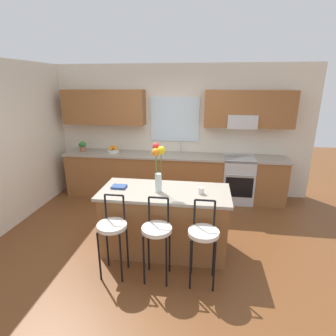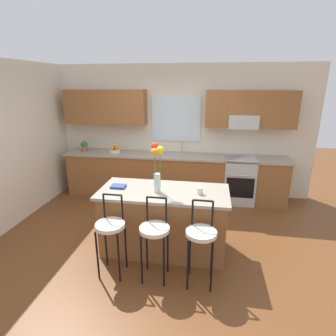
{
  "view_description": "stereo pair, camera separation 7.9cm",
  "coord_description": "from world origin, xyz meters",
  "px_view_note": "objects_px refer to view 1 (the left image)",
  "views": [
    {
      "loc": [
        0.65,
        -3.59,
        2.34
      ],
      "look_at": [
        0.06,
        0.55,
        1.0
      ],
      "focal_mm": 28.73,
      "sensor_mm": 36.0,
      "label": 1
    },
    {
      "loc": [
        0.73,
        -3.58,
        2.34
      ],
      "look_at": [
        0.06,
        0.55,
        1.0
      ],
      "focal_mm": 28.73,
      "sensor_mm": 36.0,
      "label": 2
    }
  ],
  "objects_px": {
    "bar_stool_near": "(112,229)",
    "bar_stool_far": "(204,236)",
    "kitchen_island": "(165,220)",
    "fruit_bowl_oranges": "(113,150)",
    "potted_plant_small": "(83,146)",
    "flower_vase": "(158,163)",
    "mug_ceramic": "(201,191)",
    "oven_range": "(238,179)",
    "cookbook": "(119,187)",
    "bar_stool_middle": "(157,233)"
  },
  "relations": [
    {
      "from": "bar_stool_near",
      "to": "bar_stool_far",
      "type": "xyz_separation_m",
      "value": [
        1.1,
        0.0,
        0.0
      ]
    },
    {
      "from": "kitchen_island",
      "to": "fruit_bowl_oranges",
      "type": "distance_m",
      "value": 2.43
    },
    {
      "from": "bar_stool_far",
      "to": "fruit_bowl_oranges",
      "type": "relative_size",
      "value": 4.34
    },
    {
      "from": "potted_plant_small",
      "to": "flower_vase",
      "type": "bearing_deg",
      "value": -44.75
    },
    {
      "from": "potted_plant_small",
      "to": "mug_ceramic",
      "type": "bearing_deg",
      "value": -37.3
    },
    {
      "from": "oven_range",
      "to": "fruit_bowl_oranges",
      "type": "bearing_deg",
      "value": 179.39
    },
    {
      "from": "bar_stool_near",
      "to": "fruit_bowl_oranges",
      "type": "xyz_separation_m",
      "value": [
        -0.84,
        2.54,
        0.34
      ]
    },
    {
      "from": "bar_stool_near",
      "to": "potted_plant_small",
      "type": "bearing_deg",
      "value": 120.97
    },
    {
      "from": "mug_ceramic",
      "to": "bar_stool_far",
      "type": "bearing_deg",
      "value": -84.66
    },
    {
      "from": "bar_stool_near",
      "to": "kitchen_island",
      "type": "bearing_deg",
      "value": 48.33
    },
    {
      "from": "bar_stool_far",
      "to": "flower_vase",
      "type": "xyz_separation_m",
      "value": [
        -0.63,
        0.56,
        0.69
      ]
    },
    {
      "from": "bar_stool_far",
      "to": "cookbook",
      "type": "distance_m",
      "value": 1.39
    },
    {
      "from": "oven_range",
      "to": "kitchen_island",
      "type": "height_order",
      "value": "same"
    },
    {
      "from": "flower_vase",
      "to": "kitchen_island",
      "type": "bearing_deg",
      "value": 37.09
    },
    {
      "from": "kitchen_island",
      "to": "mug_ceramic",
      "type": "bearing_deg",
      "value": -4.41
    },
    {
      "from": "bar_stool_near",
      "to": "bar_stool_far",
      "type": "relative_size",
      "value": 1.0
    },
    {
      "from": "bar_stool_far",
      "to": "potted_plant_small",
      "type": "bearing_deg",
      "value": 135.96
    },
    {
      "from": "bar_stool_middle",
      "to": "potted_plant_small",
      "type": "distance_m",
      "value": 3.3
    },
    {
      "from": "kitchen_island",
      "to": "bar_stool_far",
      "type": "height_order",
      "value": "bar_stool_far"
    },
    {
      "from": "mug_ceramic",
      "to": "cookbook",
      "type": "relative_size",
      "value": 0.45
    },
    {
      "from": "oven_range",
      "to": "cookbook",
      "type": "height_order",
      "value": "cookbook"
    },
    {
      "from": "flower_vase",
      "to": "fruit_bowl_oranges",
      "type": "relative_size",
      "value": 2.8
    },
    {
      "from": "oven_range",
      "to": "potted_plant_small",
      "type": "distance_m",
      "value": 3.33
    },
    {
      "from": "bar_stool_middle",
      "to": "mug_ceramic",
      "type": "height_order",
      "value": "bar_stool_middle"
    },
    {
      "from": "oven_range",
      "to": "bar_stool_far",
      "type": "xyz_separation_m",
      "value": [
        -0.66,
        -2.51,
        0.18
      ]
    },
    {
      "from": "bar_stool_middle",
      "to": "bar_stool_far",
      "type": "bearing_deg",
      "value": 0.0
    },
    {
      "from": "fruit_bowl_oranges",
      "to": "bar_stool_middle",
      "type": "bearing_deg",
      "value": -61.28
    },
    {
      "from": "bar_stool_middle",
      "to": "bar_stool_far",
      "type": "height_order",
      "value": "same"
    },
    {
      "from": "kitchen_island",
      "to": "cookbook",
      "type": "bearing_deg",
      "value": 179.1
    },
    {
      "from": "cookbook",
      "to": "potted_plant_small",
      "type": "xyz_separation_m",
      "value": [
        -1.42,
        1.91,
        0.11
      ]
    },
    {
      "from": "fruit_bowl_oranges",
      "to": "bar_stool_near",
      "type": "bearing_deg",
      "value": -71.67
    },
    {
      "from": "fruit_bowl_oranges",
      "to": "potted_plant_small",
      "type": "xyz_separation_m",
      "value": [
        -0.68,
        -0.0,
        0.07
      ]
    },
    {
      "from": "fruit_bowl_oranges",
      "to": "oven_range",
      "type": "bearing_deg",
      "value": -0.61
    },
    {
      "from": "flower_vase",
      "to": "bar_stool_near",
      "type": "bearing_deg",
      "value": -130.18
    },
    {
      "from": "bar_stool_near",
      "to": "bar_stool_middle",
      "type": "xyz_separation_m",
      "value": [
        0.55,
        0.0,
        0.0
      ]
    },
    {
      "from": "oven_range",
      "to": "fruit_bowl_oranges",
      "type": "height_order",
      "value": "fruit_bowl_oranges"
    },
    {
      "from": "oven_range",
      "to": "potted_plant_small",
      "type": "xyz_separation_m",
      "value": [
        -3.28,
        0.02,
        0.59
      ]
    },
    {
      "from": "kitchen_island",
      "to": "bar_stool_near",
      "type": "bearing_deg",
      "value": -131.67
    },
    {
      "from": "flower_vase",
      "to": "potted_plant_small",
      "type": "height_order",
      "value": "flower_vase"
    },
    {
      "from": "kitchen_island",
      "to": "bar_stool_far",
      "type": "relative_size",
      "value": 1.71
    },
    {
      "from": "bar_stool_far",
      "to": "mug_ceramic",
      "type": "distance_m",
      "value": 0.67
    },
    {
      "from": "oven_range",
      "to": "bar_stool_middle",
      "type": "relative_size",
      "value": 0.88
    },
    {
      "from": "flower_vase",
      "to": "bar_stool_middle",
      "type": "bearing_deg",
      "value": -82.06
    },
    {
      "from": "bar_stool_far",
      "to": "bar_stool_near",
      "type": "bearing_deg",
      "value": 180.0
    },
    {
      "from": "bar_stool_near",
      "to": "flower_vase",
      "type": "height_order",
      "value": "flower_vase"
    },
    {
      "from": "cookbook",
      "to": "oven_range",
      "type": "bearing_deg",
      "value": 45.34
    },
    {
      "from": "cookbook",
      "to": "potted_plant_small",
      "type": "distance_m",
      "value": 2.38
    },
    {
      "from": "flower_vase",
      "to": "mug_ceramic",
      "type": "height_order",
      "value": "flower_vase"
    },
    {
      "from": "bar_stool_middle",
      "to": "mug_ceramic",
      "type": "relative_size",
      "value": 11.58
    },
    {
      "from": "mug_ceramic",
      "to": "kitchen_island",
      "type": "bearing_deg",
      "value": 175.59
    }
  ]
}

